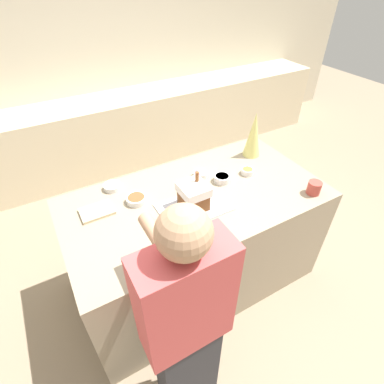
{
  "coord_description": "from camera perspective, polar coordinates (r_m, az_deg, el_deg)",
  "views": [
    {
      "loc": [
        -0.82,
        -1.38,
        2.23
      ],
      "look_at": [
        -0.04,
        0.0,
        0.95
      ],
      "focal_mm": 28.0,
      "sensor_mm": 36.0,
      "label": 1
    }
  ],
  "objects": [
    {
      "name": "gingerbread_house",
      "position": [
        1.94,
        0.28,
        -0.68
      ],
      "size": [
        0.17,
        0.19,
        0.25
      ],
      "color": "brown",
      "rests_on": "baking_tray"
    },
    {
      "name": "cookbook",
      "position": [
        2.06,
        -17.68,
        -3.52
      ],
      "size": [
        0.21,
        0.15,
        0.02
      ],
      "color": "#CCB78C",
      "rests_on": "kitchen_island"
    },
    {
      "name": "wall_back",
      "position": [
        3.98,
        -18.36,
        23.48
      ],
      "size": [
        8.0,
        0.05,
        2.6
      ],
      "color": "beige",
      "rests_on": "ground_plane"
    },
    {
      "name": "baking_tray",
      "position": [
        2.01,
        0.27,
        -2.87
      ],
      "size": [
        0.46,
        0.31,
        0.01
      ],
      "color": "#B2B2BC",
      "rests_on": "kitchen_island"
    },
    {
      "name": "person",
      "position": [
        1.58,
        -1.2,
        -24.51
      ],
      "size": [
        0.42,
        0.52,
        1.59
      ],
      "color": "#333338",
      "rests_on": "ground_plane"
    },
    {
      "name": "candy_bowl_front_corner",
      "position": [
        2.08,
        -10.56,
        -1.33
      ],
      "size": [
        0.14,
        0.14,
        0.04
      ],
      "color": "white",
      "rests_on": "kitchen_island"
    },
    {
      "name": "candy_bowl_center_rear",
      "position": [
        2.34,
        10.53,
        3.94
      ],
      "size": [
        0.09,
        0.09,
        0.04
      ],
      "color": "white",
      "rests_on": "kitchen_island"
    },
    {
      "name": "decorative_tree",
      "position": [
        2.51,
        11.65,
        10.64
      ],
      "size": [
        0.14,
        0.14,
        0.37
      ],
      "color": "#DBD675",
      "rests_on": "kitchen_island"
    },
    {
      "name": "candy_bowl_far_left",
      "position": [
        2.23,
        5.73,
        2.63
      ],
      "size": [
        0.12,
        0.12,
        0.05
      ],
      "color": "silver",
      "rests_on": "kitchen_island"
    },
    {
      "name": "mug",
      "position": [
        2.27,
        22.24,
        0.76
      ],
      "size": [
        0.09,
        0.09,
        0.09
      ],
      "color": "#B24238",
      "rests_on": "kitchen_island"
    },
    {
      "name": "candy_bowl_beside_tree",
      "position": [
        2.23,
        -14.95,
        1.04
      ],
      "size": [
        0.12,
        0.12,
        0.04
      ],
      "color": "silver",
      "rests_on": "kitchen_island"
    },
    {
      "name": "kitchen_island",
      "position": [
        2.4,
        0.77,
        -9.2
      ],
      "size": [
        1.84,
        0.97,
        0.89
      ],
      "color": "gray",
      "rests_on": "ground_plane"
    },
    {
      "name": "candy_bowl_near_tray_left",
      "position": [
        2.27,
        1.58,
        3.44
      ],
      "size": [
        0.11,
        0.11,
        0.05
      ],
      "color": "silver",
      "rests_on": "kitchen_island"
    },
    {
      "name": "ground_plane",
      "position": [
        2.75,
        0.69,
        -15.44
      ],
      "size": [
        12.0,
        12.0,
        0.0
      ],
      "primitive_type": "plane",
      "color": "gray"
    },
    {
      "name": "back_cabinet_block",
      "position": [
        3.97,
        -14.66,
        10.71
      ],
      "size": [
        6.0,
        0.6,
        0.88
      ],
      "color": "beige",
      "rests_on": "ground_plane"
    }
  ]
}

